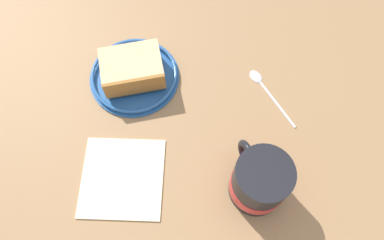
% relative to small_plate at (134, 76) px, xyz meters
% --- Properties ---
extents(ground_plane, '(1.57, 1.57, 0.02)m').
position_rel_small_plate_xyz_m(ground_plane, '(0.12, 0.01, -0.02)').
color(ground_plane, '#936D47').
extents(small_plate, '(0.17, 0.17, 0.02)m').
position_rel_small_plate_xyz_m(small_plate, '(0.00, 0.00, 0.00)').
color(small_plate, '#26599E').
rests_on(small_plate, ground_plane).
extents(cake_slice, '(0.13, 0.13, 0.05)m').
position_rel_small_plate_xyz_m(cake_slice, '(0.00, -0.00, 0.03)').
color(cake_slice, '#9E662D').
rests_on(cake_slice, small_plate).
extents(tea_mug, '(0.10, 0.10, 0.10)m').
position_rel_small_plate_xyz_m(tea_mug, '(0.27, -0.11, 0.04)').
color(tea_mug, black).
rests_on(tea_mug, ground_plane).
extents(teaspoon, '(0.12, 0.09, 0.01)m').
position_rel_small_plate_xyz_m(teaspoon, '(0.23, 0.08, -0.00)').
color(teaspoon, silver).
rests_on(teaspoon, ground_plane).
extents(folded_napkin, '(0.17, 0.18, 0.01)m').
position_rel_small_plate_xyz_m(folded_napkin, '(0.07, -0.18, -0.00)').
color(folded_napkin, beige).
rests_on(folded_napkin, ground_plane).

